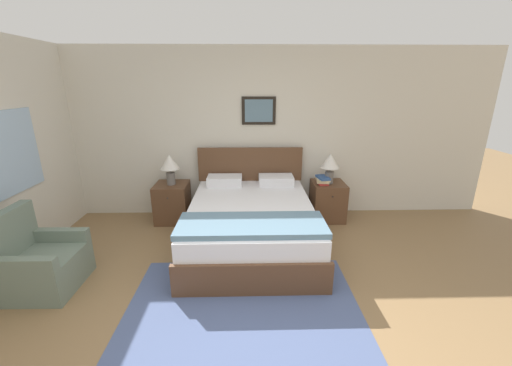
{
  "coord_description": "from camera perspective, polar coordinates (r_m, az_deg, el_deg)",
  "views": [
    {
      "loc": [
        0.03,
        -2.01,
        2.07
      ],
      "look_at": [
        0.12,
        1.58,
        0.92
      ],
      "focal_mm": 22.0,
      "sensor_mm": 36.0,
      "label": 1
    }
  ],
  "objects": [
    {
      "name": "armchair",
      "position": [
        4.06,
        -34.8,
        -11.9
      ],
      "size": [
        0.7,
        0.71,
        0.86
      ],
      "rotation": [
        0.0,
        0.0,
        -1.58
      ],
      "color": "slate",
      "rests_on": "ground_plane"
    },
    {
      "name": "nightstand_near_window",
      "position": [
        5.06,
        -14.93,
        -3.4
      ],
      "size": [
        0.49,
        0.53,
        0.6
      ],
      "color": "brown",
      "rests_on": "ground_plane"
    },
    {
      "name": "ground_plane",
      "position": [
        2.89,
        -1.84,
        -28.12
      ],
      "size": [
        16.0,
        16.0,
        0.0
      ],
      "primitive_type": "plane",
      "color": "olive"
    },
    {
      "name": "wall_back",
      "position": [
        4.98,
        -1.81,
        8.87
      ],
      "size": [
        7.73,
        0.09,
        2.6
      ],
      "color": "beige",
      "rests_on": "ground_plane"
    },
    {
      "name": "book_thick_bottom",
      "position": [
        4.9,
        12.01,
        0.02
      ],
      "size": [
        0.15,
        0.21,
        0.03
      ],
      "rotation": [
        0.0,
        0.0,
        0.03
      ],
      "color": "#B7332D",
      "rests_on": "nightstand_by_door"
    },
    {
      "name": "bed",
      "position": [
        4.16,
        -0.9,
        -7.19
      ],
      "size": [
        1.63,
        2.15,
        1.11
      ],
      "color": "brown",
      "rests_on": "ground_plane"
    },
    {
      "name": "wall_left",
      "position": [
        4.45,
        -39.2,
        3.78
      ],
      "size": [
        0.08,
        5.28,
        2.6
      ],
      "color": "beige",
      "rests_on": "ground_plane"
    },
    {
      "name": "book_slim_near_top",
      "position": [
        4.87,
        12.07,
        0.98
      ],
      "size": [
        0.19,
        0.27,
        0.04
      ],
      "rotation": [
        0.0,
        0.0,
        0.19
      ],
      "color": "#335693",
      "rests_on": "book_novel_upper"
    },
    {
      "name": "table_lamp_near_window",
      "position": [
        4.86,
        -15.41,
        3.27
      ],
      "size": [
        0.28,
        0.28,
        0.46
      ],
      "color": "slate",
      "rests_on": "nightstand_near_window"
    },
    {
      "name": "area_rug_main",
      "position": [
        3.24,
        -2.31,
        -21.9
      ],
      "size": [
        2.24,
        1.67,
        0.01
      ],
      "color": "#47567F",
      "rests_on": "ground_plane"
    },
    {
      "name": "nightstand_by_door",
      "position": [
        5.07,
        12.88,
        -3.18
      ],
      "size": [
        0.49,
        0.53,
        0.6
      ],
      "color": "brown",
      "rests_on": "ground_plane"
    },
    {
      "name": "table_lamp_by_door",
      "position": [
        4.88,
        13.32,
        3.48
      ],
      "size": [
        0.28,
        0.28,
        0.46
      ],
      "color": "slate",
      "rests_on": "nightstand_by_door"
    },
    {
      "name": "book_hardcover_middle",
      "position": [
        4.89,
        12.03,
        0.35
      ],
      "size": [
        0.22,
        0.24,
        0.03
      ],
      "rotation": [
        0.0,
        0.0,
        -0.16
      ],
      "color": "beige",
      "rests_on": "book_thick_bottom"
    },
    {
      "name": "book_novel_upper",
      "position": [
        4.88,
        12.05,
        0.63
      ],
      "size": [
        0.19,
        0.22,
        0.03
      ],
      "rotation": [
        0.0,
        0.0,
        0.0
      ],
      "color": "beige",
      "rests_on": "book_hardcover_middle"
    }
  ]
}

